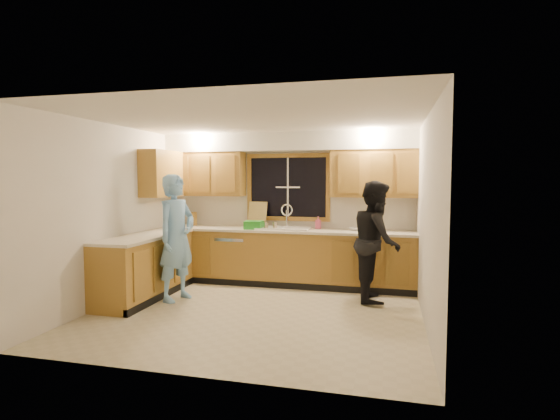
# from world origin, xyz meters

# --- Properties ---
(floor) EXTENTS (4.20, 4.20, 0.00)m
(floor) POSITION_xyz_m (0.00, 0.00, 0.00)
(floor) COLOR #BFB493
(floor) RESTS_ON ground
(ceiling) EXTENTS (4.20, 4.20, 0.00)m
(ceiling) POSITION_xyz_m (0.00, 0.00, 2.50)
(ceiling) COLOR silver
(wall_back) EXTENTS (4.20, 0.00, 4.20)m
(wall_back) POSITION_xyz_m (0.00, 1.90, 1.25)
(wall_back) COLOR silver
(wall_back) RESTS_ON ground
(wall_left) EXTENTS (0.00, 3.80, 3.80)m
(wall_left) POSITION_xyz_m (-2.10, 0.00, 1.25)
(wall_left) COLOR silver
(wall_left) RESTS_ON ground
(wall_right) EXTENTS (0.00, 3.80, 3.80)m
(wall_right) POSITION_xyz_m (2.10, 0.00, 1.25)
(wall_right) COLOR silver
(wall_right) RESTS_ON ground
(base_cabinets_back) EXTENTS (4.20, 0.60, 0.88)m
(base_cabinets_back) POSITION_xyz_m (0.00, 1.60, 0.44)
(base_cabinets_back) COLOR #AB7D31
(base_cabinets_back) RESTS_ON ground
(base_cabinets_left) EXTENTS (0.60, 1.90, 0.88)m
(base_cabinets_left) POSITION_xyz_m (-1.80, 0.35, 0.44)
(base_cabinets_left) COLOR #AB7D31
(base_cabinets_left) RESTS_ON ground
(countertop_back) EXTENTS (4.20, 0.63, 0.04)m
(countertop_back) POSITION_xyz_m (0.00, 1.58, 0.90)
(countertop_back) COLOR beige
(countertop_back) RESTS_ON base_cabinets_back
(countertop_left) EXTENTS (0.63, 1.90, 0.04)m
(countertop_left) POSITION_xyz_m (-1.79, 0.35, 0.90)
(countertop_left) COLOR beige
(countertop_left) RESTS_ON base_cabinets_left
(upper_cabinets_left) EXTENTS (1.35, 0.33, 0.75)m
(upper_cabinets_left) POSITION_xyz_m (-1.43, 1.73, 1.83)
(upper_cabinets_left) COLOR #AB7D31
(upper_cabinets_left) RESTS_ON wall_back
(upper_cabinets_right) EXTENTS (1.35, 0.33, 0.75)m
(upper_cabinets_right) POSITION_xyz_m (1.43, 1.73, 1.83)
(upper_cabinets_right) COLOR #AB7D31
(upper_cabinets_right) RESTS_ON wall_back
(upper_cabinets_return) EXTENTS (0.33, 0.90, 0.75)m
(upper_cabinets_return) POSITION_xyz_m (-1.94, 1.12, 1.83)
(upper_cabinets_return) COLOR #AB7D31
(upper_cabinets_return) RESTS_ON wall_left
(soffit) EXTENTS (4.20, 0.35, 0.30)m
(soffit) POSITION_xyz_m (0.00, 1.72, 2.35)
(soffit) COLOR white
(soffit) RESTS_ON wall_back
(window_frame) EXTENTS (1.44, 0.03, 1.14)m
(window_frame) POSITION_xyz_m (0.00, 1.89, 1.60)
(window_frame) COLOR black
(window_frame) RESTS_ON wall_back
(sink) EXTENTS (0.86, 0.52, 0.57)m
(sink) POSITION_xyz_m (0.00, 1.60, 0.86)
(sink) COLOR white
(sink) RESTS_ON countertop_back
(dishwasher) EXTENTS (0.60, 0.56, 0.82)m
(dishwasher) POSITION_xyz_m (-0.85, 1.59, 0.41)
(dishwasher) COLOR white
(dishwasher) RESTS_ON floor
(stove) EXTENTS (0.58, 0.75, 0.90)m
(stove) POSITION_xyz_m (-1.80, -0.22, 0.45)
(stove) COLOR white
(stove) RESTS_ON floor
(man) EXTENTS (0.60, 0.75, 1.81)m
(man) POSITION_xyz_m (-1.28, 0.33, 0.90)
(man) COLOR #79B2E6
(man) RESTS_ON floor
(woman) EXTENTS (0.72, 0.88, 1.72)m
(woman) POSITION_xyz_m (1.50, 0.99, 0.86)
(woman) COLOR black
(woman) RESTS_ON floor
(knife_block) EXTENTS (0.17, 0.17, 0.24)m
(knife_block) POSITION_xyz_m (-1.69, 1.73, 1.04)
(knife_block) COLOR olive
(knife_block) RESTS_ON countertop_back
(cutting_board) EXTENTS (0.34, 0.15, 0.43)m
(cutting_board) POSITION_xyz_m (-0.51, 1.77, 1.14)
(cutting_board) COLOR tan
(cutting_board) RESTS_ON countertop_back
(dish_crate) EXTENTS (0.30, 0.28, 0.13)m
(dish_crate) POSITION_xyz_m (-0.48, 1.48, 0.99)
(dish_crate) COLOR #258F26
(dish_crate) RESTS_ON countertop_back
(soap_bottle) EXTENTS (0.10, 0.10, 0.20)m
(soap_bottle) POSITION_xyz_m (0.54, 1.79, 1.02)
(soap_bottle) COLOR #DD547A
(soap_bottle) RESTS_ON countertop_back
(bowl) EXTENTS (0.25, 0.25, 0.05)m
(bowl) POSITION_xyz_m (1.16, 1.67, 0.95)
(bowl) COLOR silver
(bowl) RESTS_ON countertop_back
(can_left) EXTENTS (0.09, 0.09, 0.13)m
(can_left) POSITION_xyz_m (-0.26, 1.43, 0.98)
(can_left) COLOR beige
(can_left) RESTS_ON countertop_back
(can_right) EXTENTS (0.07, 0.07, 0.13)m
(can_right) POSITION_xyz_m (-0.12, 1.48, 0.98)
(can_right) COLOR beige
(can_right) RESTS_ON countertop_back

